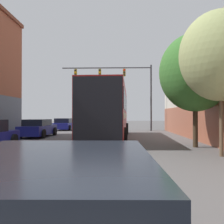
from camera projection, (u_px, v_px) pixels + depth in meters
name	position (u px, v px, depth m)	size (l,w,h in m)	color
lane_center_line	(78.00, 144.00, 15.07)	(0.14, 46.99, 0.01)	silver
bus	(108.00, 110.00, 19.07)	(3.18, 13.00, 3.66)	maroon
parked_car_left_mid	(38.00, 128.00, 20.39)	(2.11, 4.64, 1.37)	navy
parked_car_left_distant	(64.00, 124.00, 29.56)	(2.15, 4.09, 1.33)	navy
traffic_signal_gantry	(122.00, 81.00, 28.53)	(9.81, 0.36, 7.16)	#333338
street_tree_near	(221.00, 56.00, 10.78)	(3.42, 3.08, 6.03)	brown
street_tree_far	(195.00, 73.00, 13.84)	(3.78, 3.40, 6.04)	#3D2D1E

